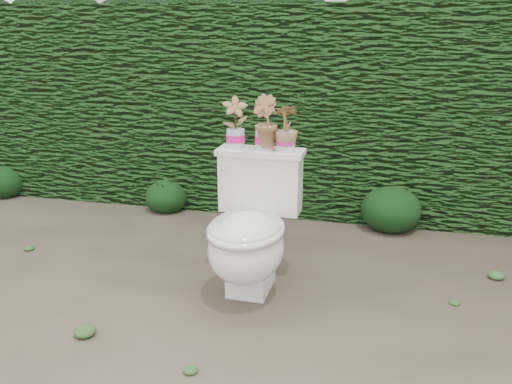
% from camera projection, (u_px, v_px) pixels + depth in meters
% --- Properties ---
extents(ground, '(60.00, 60.00, 0.00)m').
position_uv_depth(ground, '(237.00, 280.00, 3.23)').
color(ground, brown).
rests_on(ground, ground).
extents(hedge, '(8.00, 1.00, 1.60)m').
position_uv_depth(hedge, '(288.00, 106.00, 4.47)').
color(hedge, '#23511B').
rests_on(hedge, ground).
extents(toilet, '(0.50, 0.68, 0.78)m').
position_uv_depth(toilet, '(250.00, 233.00, 3.00)').
color(toilet, white).
rests_on(toilet, ground).
extents(potted_plant_left, '(0.17, 0.15, 0.28)m').
position_uv_depth(potted_plant_left, '(235.00, 124.00, 3.09)').
color(potted_plant_left, '#3D7F27').
rests_on(potted_plant_left, toilet).
extents(potted_plant_center, '(0.21, 0.20, 0.29)m').
position_uv_depth(potted_plant_center, '(265.00, 124.00, 3.05)').
color(potted_plant_center, '#3D7F27').
rests_on(potted_plant_center, toilet).
extents(potted_plant_right, '(0.18, 0.18, 0.25)m').
position_uv_depth(potted_plant_right, '(286.00, 129.00, 3.02)').
color(potted_plant_right, '#3D7F27').
rests_on(potted_plant_right, toilet).
extents(liriope_clump_0, '(0.37, 0.37, 0.29)m').
position_uv_depth(liriope_clump_0, '(3.00, 179.00, 4.75)').
color(liriope_clump_0, '#133612').
rests_on(liriope_clump_0, ground).
extents(liriope_clump_1, '(0.34, 0.34, 0.27)m').
position_uv_depth(liriope_clump_1, '(166.00, 194.00, 4.39)').
color(liriope_clump_1, '#133612').
rests_on(liriope_clump_1, ground).
extents(liriope_clump_2, '(0.44, 0.44, 0.35)m').
position_uv_depth(liriope_clump_2, '(391.00, 206.00, 3.98)').
color(liriope_clump_2, '#133612').
rests_on(liriope_clump_2, ground).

